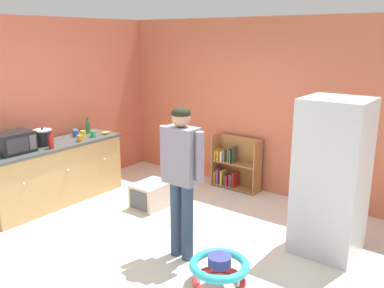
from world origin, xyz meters
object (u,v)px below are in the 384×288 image
object	(u,v)px
microwave	(14,143)
blue_cup	(76,134)
pet_carrier	(151,195)
teal_cup	(75,132)
standing_person	(181,170)
banana_bunch	(106,132)
refrigerator	(332,177)
kitchen_counter	(55,173)
green_glass_bottle	(88,127)
baby_walker	(219,271)
yellow_cup	(83,134)
orange_cup	(80,138)
bookshelf	(234,166)
ketchup_bottle	(51,142)
green_cup	(93,134)
crock_pot	(43,137)

from	to	relation	value
microwave	blue_cup	world-z (taller)	microwave
pet_carrier	teal_cup	distance (m)	1.64
standing_person	banana_bunch	bearing A→B (deg)	156.56
microwave	refrigerator	bearing A→B (deg)	23.20
blue_cup	teal_cup	bearing A→B (deg)	147.98
kitchen_counter	blue_cup	size ratio (longest dim) A/B	22.17
pet_carrier	green_glass_bottle	size ratio (longest dim) A/B	2.24
baby_walker	yellow_cup	distance (m)	3.35
refrigerator	baby_walker	size ratio (longest dim) A/B	2.95
standing_person	yellow_cup	size ratio (longest dim) A/B	18.03
green_glass_bottle	orange_cup	size ratio (longest dim) A/B	2.59
bookshelf	ketchup_bottle	world-z (taller)	ketchup_bottle
kitchen_counter	yellow_cup	xyz separation A→B (m)	(-0.00, 0.56, 0.50)
banana_bunch	teal_cup	distance (m)	0.48
kitchen_counter	green_glass_bottle	bearing A→B (deg)	100.63
green_cup	teal_cup	bearing A→B (deg)	-165.68
kitchen_counter	bookshelf	xyz separation A→B (m)	(1.81, 2.12, -0.09)
green_glass_bottle	crock_pot	bearing A→B (deg)	-83.25
ketchup_bottle	yellow_cup	world-z (taller)	ketchup_bottle
standing_person	orange_cup	bearing A→B (deg)	168.72
kitchen_counter	green_glass_bottle	size ratio (longest dim) A/B	8.56
pet_carrier	microwave	world-z (taller)	microwave
crock_pot	yellow_cup	world-z (taller)	crock_pot
kitchen_counter	green_cup	xyz separation A→B (m)	(0.15, 0.63, 0.50)
yellow_cup	green_cup	size ratio (longest dim) A/B	1.00
refrigerator	orange_cup	distance (m)	3.59
orange_cup	blue_cup	size ratio (longest dim) A/B	1.00
blue_cup	banana_bunch	bearing A→B (deg)	58.74
microwave	yellow_cup	size ratio (longest dim) A/B	5.05
standing_person	green_glass_bottle	bearing A→B (deg)	161.31
blue_cup	ketchup_bottle	bearing A→B (deg)	-65.44
crock_pot	orange_cup	distance (m)	0.52
kitchen_counter	microwave	distance (m)	0.83
microwave	teal_cup	distance (m)	1.15
bookshelf	pet_carrier	world-z (taller)	bookshelf
bookshelf	ketchup_bottle	size ratio (longest dim) A/B	3.46
pet_carrier	standing_person	bearing A→B (deg)	-34.33
bookshelf	orange_cup	size ratio (longest dim) A/B	8.95
blue_cup	microwave	bearing A→B (deg)	-85.31
yellow_cup	standing_person	bearing A→B (deg)	-15.24
standing_person	refrigerator	bearing A→B (deg)	42.40
baby_walker	banana_bunch	xyz separation A→B (m)	(-2.97, 1.22, 0.77)
pet_carrier	teal_cup	world-z (taller)	teal_cup
banana_bunch	green_glass_bottle	world-z (taller)	green_glass_bottle
kitchen_counter	baby_walker	world-z (taller)	kitchen_counter
pet_carrier	ketchup_bottle	world-z (taller)	ketchup_bottle
baby_walker	banana_bunch	world-z (taller)	banana_bunch
crock_pot	standing_person	bearing A→B (deg)	0.02
crock_pot	green_cup	world-z (taller)	crock_pot
refrigerator	ketchup_bottle	distance (m)	3.71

